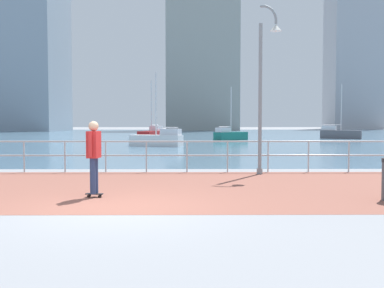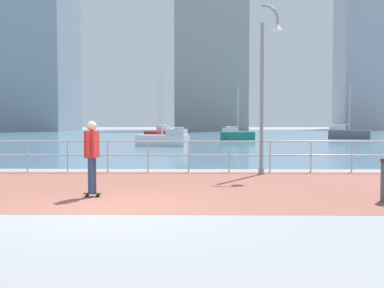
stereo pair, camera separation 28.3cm
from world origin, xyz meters
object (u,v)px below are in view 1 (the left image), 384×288
at_px(sailboat_gray, 152,134).
at_px(sailboat_ivory, 230,135).
at_px(sailboat_white, 158,139).
at_px(lamppost, 265,81).
at_px(sailboat_navy, 339,133).
at_px(skateboarder, 94,152).

distance_m(sailboat_gray, sailboat_ivory, 7.66).
bearing_deg(sailboat_white, lamppost, -74.59).
bearing_deg(sailboat_ivory, sailboat_navy, 18.27).
bearing_deg(skateboarder, sailboat_white, 90.08).
bearing_deg(skateboarder, sailboat_ivory, 79.02).
relative_size(skateboarder, sailboat_white, 0.33).
bearing_deg(sailboat_white, skateboarder, -89.92).
bearing_deg(skateboarder, sailboat_navy, 63.11).
bearing_deg(lamppost, skateboarder, -137.13).
distance_m(lamppost, skateboarder, 6.66).
relative_size(sailboat_white, sailboat_gray, 0.92).
height_order(sailboat_white, sailboat_gray, sailboat_gray).
bearing_deg(lamppost, sailboat_white, 105.41).
bearing_deg(skateboarder, sailboat_gray, 92.46).
distance_m(lamppost, sailboat_navy, 34.52).
relative_size(lamppost, sailboat_navy, 0.96).
relative_size(sailboat_gray, sailboat_ivory, 1.12).
distance_m(sailboat_gray, sailboat_navy, 19.89).
relative_size(skateboarder, sailboat_gray, 0.30).
relative_size(sailboat_white, sailboat_ivory, 1.03).
xyz_separation_m(sailboat_gray, sailboat_navy, (19.64, 3.14, -0.00)).
relative_size(sailboat_ivory, sailboat_navy, 0.89).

